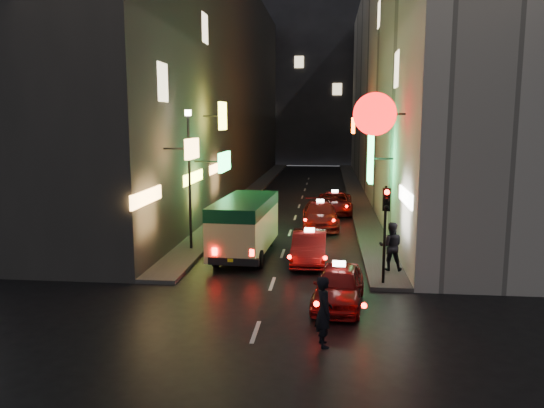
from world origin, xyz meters
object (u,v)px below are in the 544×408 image
(traffic_light, at_px, (386,214))
(lamp_post, at_px, (189,170))
(minibus, at_px, (245,220))
(taxi_near, at_px, (339,283))
(pedestrian_crossing, at_px, (324,307))

(traffic_light, relative_size, lamp_post, 0.56)
(lamp_post, bearing_deg, traffic_light, -28.91)
(minibus, distance_m, taxi_near, 7.21)
(pedestrian_crossing, height_order, traffic_light, traffic_light)
(minibus, bearing_deg, taxi_near, -56.24)
(taxi_near, distance_m, traffic_light, 3.22)
(traffic_light, distance_m, lamp_post, 9.42)
(pedestrian_crossing, relative_size, traffic_light, 0.61)
(taxi_near, height_order, pedestrian_crossing, pedestrian_crossing)
(traffic_light, xyz_separation_m, lamp_post, (-8.20, 4.53, 1.04))
(minibus, xyz_separation_m, pedestrian_crossing, (3.53, -9.15, -0.53))
(minibus, relative_size, lamp_post, 0.96)
(minibus, distance_m, pedestrian_crossing, 9.82)
(lamp_post, bearing_deg, minibus, -12.31)
(minibus, relative_size, traffic_light, 1.72)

